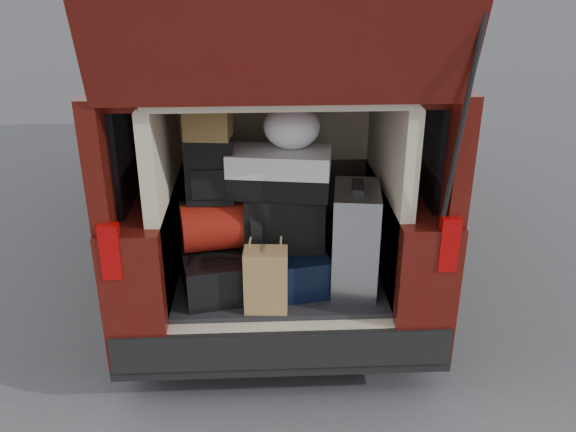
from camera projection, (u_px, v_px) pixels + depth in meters
name	position (u px, v px, depth m)	size (l,w,h in m)	color
ground	(280.00, 369.00, 3.81)	(80.00, 80.00, 0.00)	#3C3C3F
minivan	(272.00, 141.00, 5.13)	(1.90, 5.35, 2.77)	black
load_floor	(279.00, 308.00, 3.95)	(1.24, 1.05, 0.55)	black
black_hardshell	(219.00, 266.00, 3.64)	(0.44, 0.61, 0.24)	black
navy_hardshell	(284.00, 264.00, 3.66)	(0.44, 0.54, 0.24)	black
silver_roller	(355.00, 239.00, 3.54)	(0.26, 0.42, 0.62)	silver
kraft_bag	(266.00, 280.00, 3.36)	(0.24, 0.15, 0.37)	#A87F4C
red_duffel	(220.00, 225.00, 3.54)	(0.44, 0.29, 0.29)	maroon
black_soft_case	(284.00, 220.00, 3.57)	(0.46, 0.28, 0.33)	black
backpack	(209.00, 170.00, 3.42)	(0.27, 0.16, 0.38)	black
twotone_duffel	(279.00, 172.00, 3.46)	(0.57, 0.30, 0.26)	white
grocery_sack_lower	(208.00, 118.00, 3.30)	(0.24, 0.20, 0.22)	brown
plastic_bag_center	(292.00, 126.00, 3.39)	(0.32, 0.30, 0.25)	white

